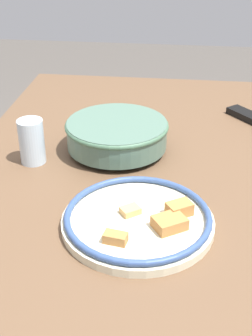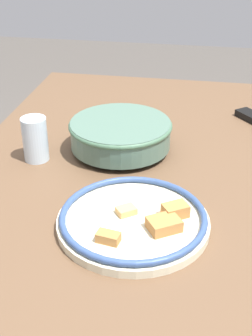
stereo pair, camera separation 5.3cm
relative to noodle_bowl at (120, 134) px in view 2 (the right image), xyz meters
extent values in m
cube|color=brown|center=(0.07, 0.13, -0.07)|extent=(1.34, 1.03, 0.04)
cylinder|color=brown|center=(-0.53, -0.32, -0.45)|extent=(0.06, 0.06, 0.72)
cylinder|color=#4C6B5B|center=(0.00, 0.00, -0.04)|extent=(0.12, 0.12, 0.02)
cylinder|color=#4C6B5B|center=(0.00, 0.00, 0.00)|extent=(0.26, 0.26, 0.07)
cylinder|color=#C67A33|center=(0.00, 0.00, -0.01)|extent=(0.24, 0.24, 0.06)
torus|color=#42664C|center=(0.00, 0.00, 0.03)|extent=(0.27, 0.27, 0.01)
cylinder|color=beige|center=(0.33, 0.09, -0.04)|extent=(0.31, 0.31, 0.02)
torus|color=#334C7F|center=(0.33, 0.09, -0.02)|extent=(0.30, 0.30, 0.01)
cube|color=#B2753D|center=(0.41, 0.05, -0.02)|extent=(0.03, 0.05, 0.02)
cube|color=#B2753D|center=(0.30, 0.17, -0.02)|extent=(0.06, 0.06, 0.03)
cube|color=#B2753D|center=(0.35, 0.15, -0.02)|extent=(0.07, 0.08, 0.02)
cube|color=tan|center=(0.31, 0.07, -0.02)|extent=(0.05, 0.05, 0.01)
cylinder|color=silver|center=(0.09, -0.20, 0.01)|extent=(0.06, 0.06, 0.11)
camera|label=1|loc=(1.10, 0.16, 0.53)|focal=50.00mm
camera|label=2|loc=(1.09, 0.21, 0.53)|focal=50.00mm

